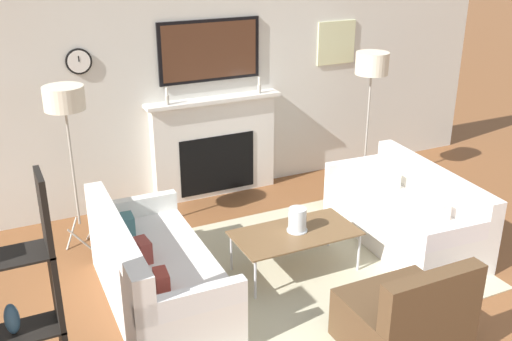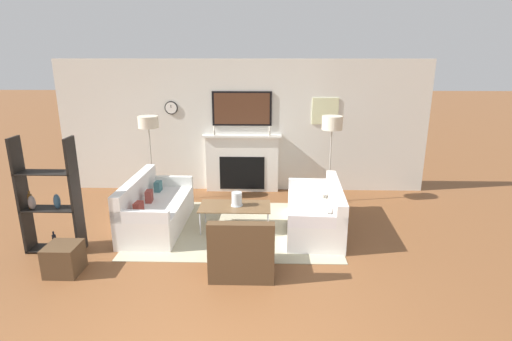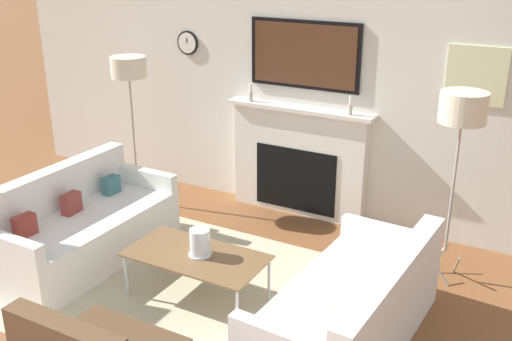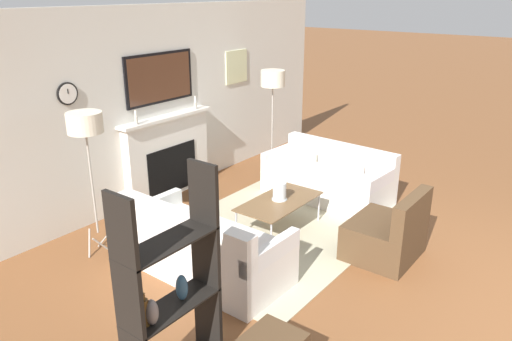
# 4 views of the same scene
# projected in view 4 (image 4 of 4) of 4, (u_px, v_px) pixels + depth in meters

# --- Properties ---
(fireplace_wall) EXTENTS (7.56, 0.28, 2.70)m
(fireplace_wall) POSITION_uv_depth(u_px,v_px,m) (161.00, 112.00, 7.09)
(fireplace_wall) COLOR silver
(fireplace_wall) RESTS_ON ground_plane
(area_rug) EXTENTS (3.27, 2.34, 0.01)m
(area_rug) POSITION_uv_depth(u_px,v_px,m) (276.00, 229.00, 6.36)
(area_rug) COLOR #B4AD8E
(area_rug) RESTS_ON ground_plane
(couch_left) EXTENTS (0.87, 1.80, 0.84)m
(couch_left) POSITION_uv_depth(u_px,v_px,m) (204.00, 250.00, 5.26)
(couch_left) COLOR silver
(couch_left) RESTS_ON ground_plane
(couch_right) EXTENTS (0.95, 1.86, 0.75)m
(couch_right) POSITION_uv_depth(u_px,v_px,m) (329.00, 180.00, 7.26)
(couch_right) COLOR silver
(couch_right) RESTS_ON ground_plane
(armchair) EXTENTS (0.83, 0.73, 0.81)m
(armchair) POSITION_uv_depth(u_px,v_px,m) (387.00, 235.00, 5.63)
(armchair) COLOR #4E3722
(armchair) RESTS_ON ground_plane
(coffee_table) EXTENTS (1.15, 0.60, 0.41)m
(coffee_table) POSITION_uv_depth(u_px,v_px,m) (279.00, 202.00, 6.20)
(coffee_table) COLOR brown
(coffee_table) RESTS_ON ground_plane
(hurricane_candle) EXTENTS (0.19, 0.19, 0.23)m
(hurricane_candle) POSITION_uv_depth(u_px,v_px,m) (279.00, 192.00, 6.19)
(hurricane_candle) COLOR silver
(hurricane_candle) RESTS_ON coffee_table
(floor_lamp_left) EXTENTS (0.38, 0.38, 1.67)m
(floor_lamp_left) POSITION_uv_depth(u_px,v_px,m) (85.00, 126.00, 5.28)
(floor_lamp_left) COLOR #9E998E
(floor_lamp_left) RESTS_ON ground_plane
(floor_lamp_right) EXTENTS (0.38, 0.38, 1.69)m
(floor_lamp_right) POSITION_uv_depth(u_px,v_px,m) (273.00, 80.00, 7.85)
(floor_lamp_right) COLOR #9E998E
(floor_lamp_right) RESTS_ON ground_plane
(shelf_unit) EXTENTS (0.81, 0.28, 1.69)m
(shelf_unit) POSITION_uv_depth(u_px,v_px,m) (170.00, 292.00, 3.68)
(shelf_unit) COLOR black
(shelf_unit) RESTS_ON ground_plane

